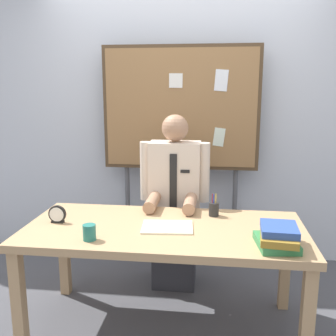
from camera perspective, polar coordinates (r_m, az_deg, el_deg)
name	(u,v)px	position (r m, az deg, el deg)	size (l,w,h in m)	color
ground_plane	(165,327)	(2.87, -0.50, -22.43)	(12.00, 12.00, 0.00)	#4C4C51
back_wall	(182,116)	(3.64, 2.15, 7.69)	(6.40, 0.08, 2.70)	silver
desk	(164,238)	(2.56, -0.53, -10.33)	(1.81, 0.83, 0.73)	tan
person	(175,209)	(3.13, 0.98, -6.00)	(0.55, 0.56, 1.41)	#2D2D33
bulletin_board	(181,111)	(3.44, 1.86, 8.38)	(1.38, 0.09, 1.97)	#4C3823
book_stack	(278,237)	(2.30, 15.90, -9.72)	(0.25, 0.31, 0.13)	#337F47
open_notebook	(167,227)	(2.51, -0.10, -8.71)	(0.32, 0.24, 0.01)	#F4EFCC
desk_clock	(57,215)	(2.69, -16.01, -6.65)	(0.12, 0.04, 0.12)	black
coffee_mug	(89,232)	(2.35, -11.52, -9.28)	(0.08, 0.08, 0.09)	#267266
pen_holder	(214,209)	(2.74, 6.77, -6.03)	(0.07, 0.07, 0.16)	#262626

